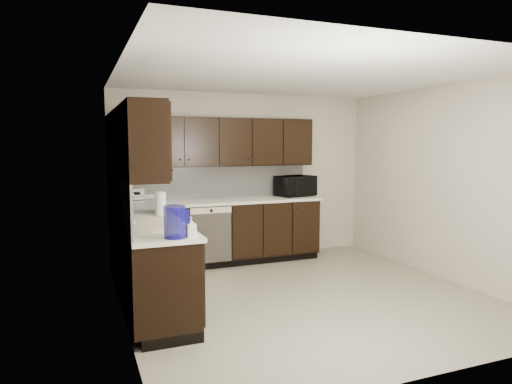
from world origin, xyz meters
TOP-DOWN VIEW (x-y plane):
  - floor at (0.00, 0.00)m, footprint 4.00×4.00m
  - ceiling at (0.00, 0.00)m, footprint 4.00×4.00m
  - wall_back at (0.00, 2.00)m, footprint 4.00×0.02m
  - wall_left at (-2.00, 0.00)m, footprint 0.02×4.00m
  - wall_right at (2.00, 0.00)m, footprint 0.02×4.00m
  - wall_front at (0.00, -2.00)m, footprint 4.00×0.02m
  - lower_cabinets at (-1.01, 1.11)m, footprint 3.00×2.80m
  - countertop at (-1.01, 1.11)m, footprint 3.03×2.83m
  - backsplash at (-1.22, 1.32)m, footprint 3.00×2.80m
  - upper_cabinets at (-1.10, 1.20)m, footprint 3.00×2.80m
  - dishwasher at (-0.70, 1.41)m, footprint 0.58×0.04m
  - sink at (-1.68, -0.01)m, footprint 0.54×0.82m
  - microwave at (0.75, 1.74)m, footprint 0.63×0.49m
  - soap_bottle_a at (-1.48, -0.70)m, footprint 0.08×0.08m
  - soap_bottle_b at (-1.78, 1.04)m, footprint 0.11×0.11m
  - toaster_oven at (-1.75, 1.71)m, footprint 0.41×0.36m
  - storage_bin at (-1.67, 0.95)m, footprint 0.54×0.47m
  - blue_pitcher at (-1.62, -0.70)m, footprint 0.25×0.25m
  - teal_tumbler at (-1.48, 0.63)m, footprint 0.09×0.09m
  - paper_towel_roll at (-1.52, 0.58)m, footprint 0.15×0.15m

SIDE VIEW (x-z plane):
  - floor at x=0.00m, z-range 0.00..0.00m
  - lower_cabinets at x=-1.01m, z-range -0.04..0.86m
  - dishwasher at x=-0.70m, z-range 0.16..0.94m
  - sink at x=-1.68m, z-range 0.67..1.09m
  - countertop at x=-1.01m, z-range 0.90..0.94m
  - teal_tumbler at x=-1.48m, z-range 0.94..1.12m
  - soap_bottle_a at x=-1.48m, z-range 0.94..1.12m
  - storage_bin at x=-1.67m, z-range 0.94..1.12m
  - toaster_oven at x=-1.75m, z-range 0.94..1.15m
  - soap_bottle_b at x=-1.78m, z-range 0.94..1.20m
  - paper_towel_roll at x=-1.52m, z-range 0.94..1.21m
  - blue_pitcher at x=-1.62m, z-range 0.94..1.22m
  - microwave at x=0.75m, z-range 0.94..1.25m
  - backsplash at x=-1.22m, z-range 0.94..1.42m
  - wall_back at x=0.00m, z-range 0.00..2.50m
  - wall_left at x=-2.00m, z-range 0.00..2.50m
  - wall_right at x=2.00m, z-range 0.00..2.50m
  - wall_front at x=0.00m, z-range 0.00..2.50m
  - upper_cabinets at x=-1.10m, z-range 1.42..2.12m
  - ceiling at x=0.00m, z-range 2.50..2.50m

